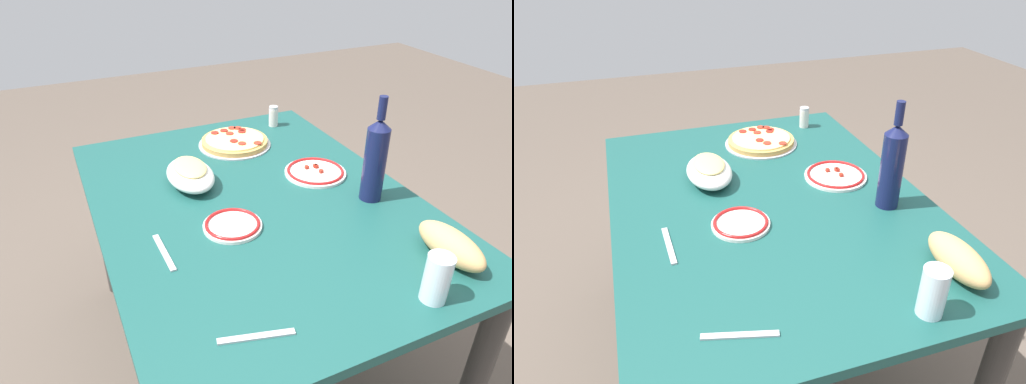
# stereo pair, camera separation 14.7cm
# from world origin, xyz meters

# --- Properties ---
(ground_plane) EXTENTS (8.00, 8.00, 0.00)m
(ground_plane) POSITION_xyz_m (0.00, 0.00, 0.00)
(ground_plane) COLOR brown
(ground_plane) RESTS_ON ground
(dining_table) EXTENTS (1.33, 0.98, 0.70)m
(dining_table) POSITION_xyz_m (0.00, 0.00, 0.60)
(dining_table) COLOR #194C47
(dining_table) RESTS_ON ground
(pepperoni_pizza) EXTENTS (0.28, 0.28, 0.03)m
(pepperoni_pizza) POSITION_xyz_m (0.42, -0.10, 0.71)
(pepperoni_pizza) COLOR #B7B7BC
(pepperoni_pizza) RESTS_ON dining_table
(baked_pasta_dish) EXTENTS (0.24, 0.15, 0.08)m
(baked_pasta_dish) POSITION_xyz_m (0.19, 0.16, 0.74)
(baked_pasta_dish) COLOR white
(baked_pasta_dish) RESTS_ON dining_table
(wine_bottle) EXTENTS (0.07, 0.07, 0.34)m
(wine_bottle) POSITION_xyz_m (-0.14, -0.34, 0.84)
(wine_bottle) COLOR #141942
(wine_bottle) RESTS_ON dining_table
(water_glass) EXTENTS (0.06, 0.06, 0.12)m
(water_glass) POSITION_xyz_m (-0.58, -0.19, 0.76)
(water_glass) COLOR silver
(water_glass) RESTS_ON dining_table
(side_plate_near) EXTENTS (0.21, 0.21, 0.02)m
(side_plate_near) POSITION_xyz_m (0.07, -0.26, 0.71)
(side_plate_near) COLOR white
(side_plate_near) RESTS_ON dining_table
(side_plate_far) EXTENTS (0.17, 0.17, 0.02)m
(side_plate_far) POSITION_xyz_m (-0.11, 0.13, 0.71)
(side_plate_far) COLOR white
(side_plate_far) RESTS_ON dining_table
(bread_loaf) EXTENTS (0.22, 0.09, 0.08)m
(bread_loaf) POSITION_xyz_m (-0.48, -0.34, 0.74)
(bread_loaf) COLOR tan
(bread_loaf) RESTS_ON dining_table
(spice_shaker) EXTENTS (0.04, 0.04, 0.09)m
(spice_shaker) POSITION_xyz_m (0.53, -0.33, 0.74)
(spice_shaker) COLOR silver
(spice_shaker) RESTS_ON dining_table
(fork_left) EXTENTS (0.06, 0.17, 0.00)m
(fork_left) POSITION_xyz_m (-0.51, 0.24, 0.70)
(fork_left) COLOR #B7B7BC
(fork_left) RESTS_ON dining_table
(fork_right) EXTENTS (0.17, 0.02, 0.00)m
(fork_right) POSITION_xyz_m (-0.14, 0.34, 0.70)
(fork_right) COLOR #B7B7BC
(fork_right) RESTS_ON dining_table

